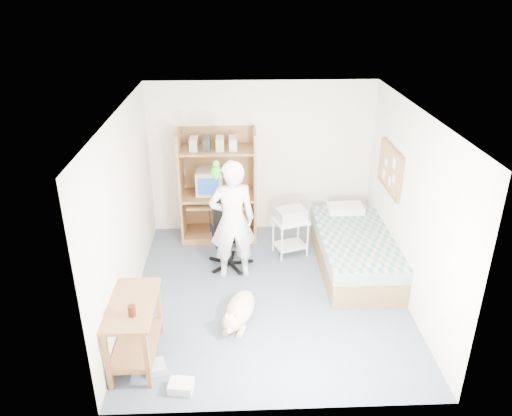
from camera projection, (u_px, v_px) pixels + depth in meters
The scene contains 21 objects.
floor at pixel (268, 294), 6.79m from camera, with size 4.00×4.00×0.00m, color #454E5E.
wall_back at pixel (261, 158), 8.07m from camera, with size 3.60×0.02×2.50m, color silver.
wall_right at pixel (411, 208), 6.33m from camera, with size 0.02×4.00×2.50m, color silver.
wall_left at pixel (125, 213), 6.19m from camera, with size 0.02×4.00×2.50m, color silver.
ceiling at pixel (270, 113), 5.74m from camera, with size 3.60×4.00×0.02m, color white.
computer_hutch at pixel (218, 190), 7.99m from camera, with size 1.20×0.63×1.80m.
bed at pixel (355, 251), 7.27m from camera, with size 1.02×2.02×0.66m.
side_desk at pixel (134, 323), 5.43m from camera, with size 0.50×1.00×0.75m.
corkboard at pixel (390, 169), 7.06m from camera, with size 0.04×0.94×0.66m.
office_chair at pixel (229, 242), 7.35m from camera, with size 0.59×0.59×1.05m.
person at pixel (232, 220), 6.86m from camera, with size 0.64×0.42×1.75m, color silver.
parrot at pixel (216, 171), 6.56m from camera, with size 0.13×0.23×0.35m.
dog at pixel (239, 311), 6.17m from camera, with size 0.50×0.99×0.38m.
printer_cart at pixel (290, 231), 7.62m from camera, with size 0.59×0.53×0.59m.
printer at pixel (291, 214), 7.50m from camera, with size 0.42×0.32×0.18m, color #B5B4B0.
crt_monitor at pixel (209, 181), 7.93m from camera, with size 0.41×0.44×0.39m.
keyboard at pixel (217, 202), 7.91m from camera, with size 0.45×0.16×0.03m, color beige.
pencil_cup at pixel (241, 191), 7.93m from camera, with size 0.08×0.08×0.12m, color gold.
drink_glass at pixel (132, 311), 5.11m from camera, with size 0.08×0.08×0.12m, color #3E1509.
floor_box_a at pixel (181, 386), 5.19m from camera, with size 0.25×0.20×0.10m, color silver.
floor_box_b at pixel (157, 367), 5.46m from camera, with size 0.18×0.22×0.08m, color #B6B6B1.
Camera 1 is at (-0.40, -5.65, 3.92)m, focal length 35.00 mm.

